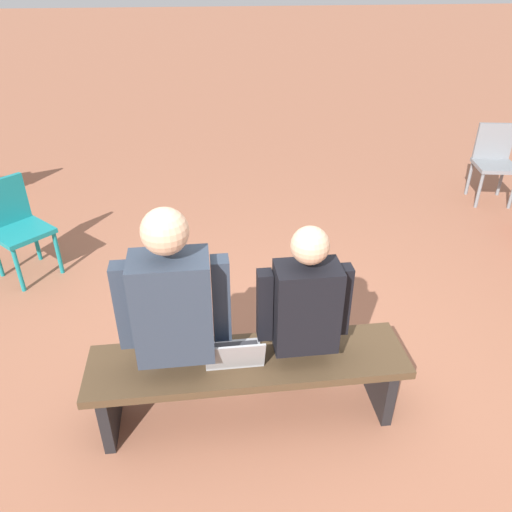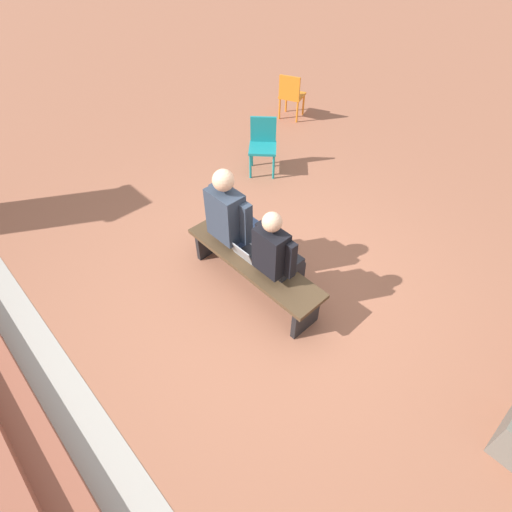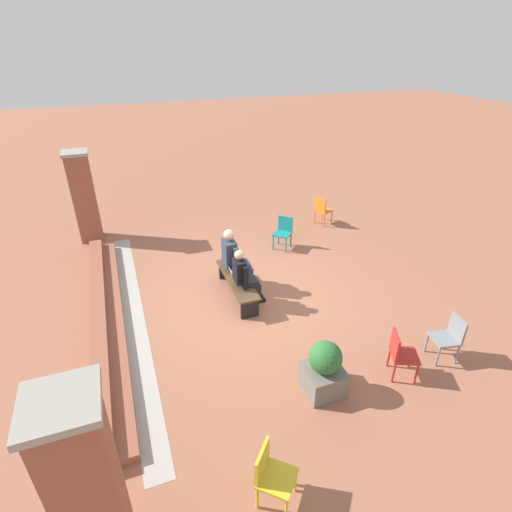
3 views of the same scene
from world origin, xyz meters
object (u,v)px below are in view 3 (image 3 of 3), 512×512
at_px(laptop, 235,274).
at_px(plastic_chair_mid_courtyard, 400,352).
at_px(bench, 237,282).
at_px(plastic_chair_far_right, 284,231).
at_px(plastic_chair_by_pillar, 449,335).
at_px(person_student, 244,275).
at_px(plastic_chair_near_bench_left, 271,473).
at_px(planter, 324,369).
at_px(person_adult, 235,257).
at_px(plastic_chair_near_bench_right, 322,209).

distance_m(laptop, plastic_chair_mid_courtyard, 3.66).
height_order(bench, plastic_chair_far_right, plastic_chair_far_right).
xyz_separation_m(laptop, plastic_chair_by_pillar, (-3.14, -2.85, -0.02)).
bearing_deg(person_student, plastic_chair_far_right, -40.72).
bearing_deg(person_student, plastic_chair_near_bench_left, 165.67).
distance_m(person_student, planter, 2.72).
bearing_deg(laptop, plastic_chair_near_bench_left, 167.83).
relative_size(person_adult, laptop, 4.44).
height_order(plastic_chair_mid_courtyard, plastic_chair_by_pillar, same).
height_order(laptop, plastic_chair_near_bench_left, plastic_chair_near_bench_left).
bearing_deg(plastic_chair_near_bench_left, laptop, -12.17).
bearing_deg(plastic_chair_far_right, plastic_chair_mid_courtyard, 179.24).
bearing_deg(plastic_chair_near_bench_left, plastic_chair_by_pillar, -72.15).
xyz_separation_m(laptop, plastic_chair_mid_courtyard, (-3.19, -1.80, -0.02)).
relative_size(plastic_chair_mid_courtyard, planter, 0.89).
distance_m(person_adult, planter, 3.40).
bearing_deg(person_student, planter, -171.43).
relative_size(person_student, planter, 1.36).
height_order(person_student, plastic_chair_mid_courtyard, person_student).
bearing_deg(plastic_chair_near_bench_right, laptop, 127.02).
bearing_deg(bench, plastic_chair_by_pillar, -137.09).
bearing_deg(person_student, plastic_chair_mid_courtyard, -148.47).
bearing_deg(plastic_chair_by_pillar, laptop, 42.30).
bearing_deg(plastic_chair_near_bench_left, person_student, -14.33).
height_order(person_student, plastic_chair_far_right, person_student).
height_order(person_student, plastic_chair_near_bench_left, person_student).
xyz_separation_m(plastic_chair_near_bench_left, plastic_chair_near_bench_right, (7.02, -4.48, 0.00)).
distance_m(bench, plastic_chair_far_right, 2.56).
bearing_deg(plastic_chair_near_bench_right, person_adult, 124.37).
relative_size(bench, laptop, 5.62).
distance_m(laptop, plastic_chair_near_bench_right, 4.43).
bearing_deg(planter, plastic_chair_mid_courtyard, -95.70).
height_order(person_adult, plastic_chair_near_bench_left, person_adult).
relative_size(person_student, plastic_chair_near_bench_left, 1.53).
xyz_separation_m(plastic_chair_near_bench_left, plastic_chair_mid_courtyard, (1.17, -2.74, 0.00)).
distance_m(plastic_chair_near_bench_left, plastic_chair_mid_courtyard, 2.98).
xyz_separation_m(person_student, laptop, (0.38, 0.08, -0.19)).
bearing_deg(plastic_chair_mid_courtyard, laptop, 29.39).
xyz_separation_m(person_adult, plastic_chair_by_pillar, (-3.44, -2.77, -0.27)).
bearing_deg(person_adult, plastic_chair_near_bench_left, 167.62).
xyz_separation_m(laptop, plastic_chair_near_bench_left, (-4.36, 0.94, -0.02)).
height_order(plastic_chair_mid_courtyard, plastic_chair_far_right, same).
bearing_deg(plastic_chair_by_pillar, planter, 88.15).
xyz_separation_m(person_adult, plastic_chair_near_bench_left, (-4.66, 1.02, -0.27)).
relative_size(person_student, plastic_chair_near_bench_right, 1.53).
distance_m(plastic_chair_near_bench_right, plastic_chair_far_right, 1.94).
bearing_deg(bench, planter, -171.10).
relative_size(person_student, plastic_chair_mid_courtyard, 1.53).
relative_size(plastic_chair_near_bench_left, plastic_chair_mid_courtyard, 1.00).
height_order(plastic_chair_near_bench_left, plastic_chair_mid_courtyard, same).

